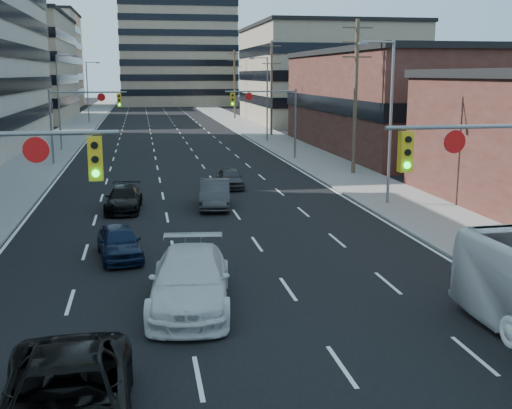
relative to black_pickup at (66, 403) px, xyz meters
The scene contains 23 objects.
road_surface 126.26m from the black_pickup, 87.91° to the left, with size 18.00×300.00×0.02m, color black.
sidewalk_left 126.36m from the black_pickup, 93.12° to the left, with size 5.00×300.00×0.15m, color slate.
sidewalk_right 127.20m from the black_pickup, 82.72° to the left, with size 5.00×300.00×0.15m, color slate.
office_left_far 98.37m from the black_pickup, 101.40° to the left, with size 20.00×30.00×16.00m, color gray.
storefront_right_mid 54.45m from the black_pickup, 58.21° to the left, with size 20.00×30.00×9.00m, color #472119.
office_right_far 89.44m from the black_pickup, 70.62° to the left, with size 22.00×28.00×14.00m, color gray.
bg_block_left 138.47m from the black_pickup, 99.74° to the left, with size 24.00×24.00×20.00m, color #ADA089.
bg_block_right 131.48m from the black_pickup, 73.82° to the left, with size 22.00×22.00×12.00m, color gray.
signal_far_left 41.43m from the black_pickup, 94.26° to the left, with size 6.09×0.33×6.00m.
signal_far_right 43.11m from the black_pickup, 73.37° to the left, with size 6.09×0.33×6.00m.
utility_pole_block 36.64m from the black_pickup, 62.41° to the left, with size 2.20×0.28×11.00m.
utility_pole_midblock 64.60m from the black_pickup, 74.87° to the left, with size 2.20×0.28×11.00m.
utility_pole_distant 93.82m from the black_pickup, 79.66° to the left, with size 2.20×0.28×11.00m.
streetlight_left_mid 51.67m from the black_pickup, 96.38° to the left, with size 2.03×0.22×9.00m.
streetlight_left_far 86.47m from the black_pickup, 93.80° to the left, with size 2.03×0.22×9.00m.
streetlight_right_near 26.27m from the black_pickup, 54.76° to the left, with size 2.03×0.22×9.00m.
streetlight_right_far 58.28m from the black_pickup, 75.09° to the left, with size 2.03×0.22×9.00m.
black_pickup is the anchor object (origin of this frame).
white_van 7.71m from the black_pickup, 66.97° to the left, with size 2.45×6.04×1.75m, color silver.
sedan_blue 13.08m from the black_pickup, 87.14° to the left, with size 1.58×3.92×1.34m, color black.
sedan_grey_center 23.03m from the black_pickup, 76.10° to the left, with size 1.61×4.61×1.52m, color #2F2F31.
sedan_black_far 22.34m from the black_pickup, 88.41° to the left, with size 1.81×4.46×1.29m, color black.
sedan_grey_right 29.22m from the black_pickup, 75.71° to the left, with size 1.53×3.80×1.30m, color #303033.
Camera 1 is at (-2.95, -8.35, 7.22)m, focal length 45.00 mm.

